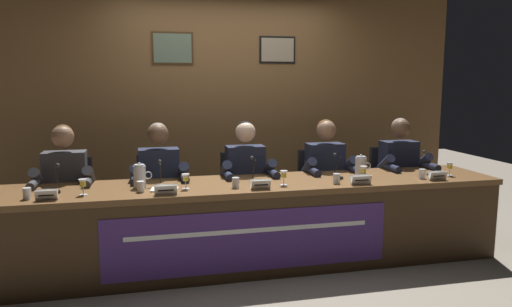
% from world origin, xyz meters
% --- Properties ---
extents(ground_plane, '(12.00, 12.00, 0.00)m').
position_xyz_m(ground_plane, '(0.00, 0.00, 0.00)').
color(ground_plane, gray).
extents(wall_back_panelled, '(5.53, 0.14, 2.60)m').
position_xyz_m(wall_back_panelled, '(-0.00, 1.53, 1.30)').
color(wall_back_panelled, brown).
rests_on(wall_back_panelled, ground_plane).
extents(conference_table, '(4.33, 0.78, 0.73)m').
position_xyz_m(conference_table, '(-0.00, -0.12, 0.51)').
color(conference_table, brown).
rests_on(conference_table, ground_plane).
extents(chair_far_left, '(0.44, 0.45, 0.90)m').
position_xyz_m(chair_far_left, '(-1.61, 0.57, 0.43)').
color(chair_far_left, black).
rests_on(chair_far_left, ground_plane).
extents(panelist_far_left, '(0.51, 0.48, 1.22)m').
position_xyz_m(panelist_far_left, '(-1.61, 0.37, 0.71)').
color(panelist_far_left, black).
rests_on(panelist_far_left, ground_plane).
extents(nameplate_far_left, '(0.15, 0.06, 0.08)m').
position_xyz_m(nameplate_far_left, '(-1.64, -0.27, 0.77)').
color(nameplate_far_left, white).
rests_on(nameplate_far_left, conference_table).
extents(juice_glass_far_left, '(0.06, 0.06, 0.12)m').
position_xyz_m(juice_glass_far_left, '(-1.40, -0.16, 0.82)').
color(juice_glass_far_left, white).
rests_on(juice_glass_far_left, conference_table).
extents(water_cup_far_left, '(0.06, 0.06, 0.08)m').
position_xyz_m(water_cup_far_left, '(-1.78, -0.20, 0.77)').
color(water_cup_far_left, silver).
rests_on(water_cup_far_left, conference_table).
extents(microphone_far_left, '(0.06, 0.17, 0.22)m').
position_xyz_m(microphone_far_left, '(-1.61, -0.01, 0.80)').
color(microphone_far_left, black).
rests_on(microphone_far_left, conference_table).
extents(chair_left, '(0.44, 0.45, 0.90)m').
position_xyz_m(chair_left, '(-0.81, 0.57, 0.43)').
color(chair_left, black).
rests_on(chair_left, ground_plane).
extents(panelist_left, '(0.51, 0.48, 1.22)m').
position_xyz_m(panelist_left, '(-0.81, 0.37, 0.71)').
color(panelist_left, black).
rests_on(panelist_left, ground_plane).
extents(nameplate_left, '(0.17, 0.06, 0.08)m').
position_xyz_m(nameplate_left, '(-0.78, -0.30, 0.77)').
color(nameplate_left, white).
rests_on(nameplate_left, conference_table).
extents(juice_glass_left, '(0.06, 0.06, 0.12)m').
position_xyz_m(juice_glass_left, '(-0.61, -0.13, 0.82)').
color(juice_glass_left, white).
rests_on(juice_glass_left, conference_table).
extents(water_cup_left, '(0.06, 0.06, 0.08)m').
position_xyz_m(water_cup_left, '(-0.97, -0.15, 0.77)').
color(water_cup_left, silver).
rests_on(water_cup_left, conference_table).
extents(microphone_left, '(0.06, 0.17, 0.22)m').
position_xyz_m(microphone_left, '(-0.81, -0.02, 0.80)').
color(microphone_left, black).
rests_on(microphone_left, conference_table).
extents(chair_center, '(0.44, 0.45, 0.90)m').
position_xyz_m(chair_center, '(0.00, 0.57, 0.43)').
color(chair_center, black).
rests_on(chair_center, ground_plane).
extents(panelist_center, '(0.51, 0.48, 1.22)m').
position_xyz_m(panelist_center, '(0.00, 0.37, 0.71)').
color(panelist_center, black).
rests_on(panelist_center, ground_plane).
extents(nameplate_center, '(0.16, 0.06, 0.08)m').
position_xyz_m(nameplate_center, '(-0.03, -0.28, 0.77)').
color(nameplate_center, white).
rests_on(nameplate_center, conference_table).
extents(juice_glass_center, '(0.06, 0.06, 0.12)m').
position_xyz_m(juice_glass_center, '(0.20, -0.17, 0.82)').
color(juice_glass_center, white).
rests_on(juice_glass_center, conference_table).
extents(water_cup_center, '(0.06, 0.06, 0.08)m').
position_xyz_m(water_cup_center, '(-0.21, -0.17, 0.77)').
color(water_cup_center, silver).
rests_on(water_cup_center, conference_table).
extents(microphone_center, '(0.06, 0.17, 0.22)m').
position_xyz_m(microphone_center, '(-0.02, -0.00, 0.80)').
color(microphone_center, black).
rests_on(microphone_center, conference_table).
extents(chair_right, '(0.44, 0.45, 0.90)m').
position_xyz_m(chair_right, '(0.81, 0.57, 0.43)').
color(chair_right, black).
rests_on(chair_right, ground_plane).
extents(panelist_right, '(0.51, 0.48, 1.22)m').
position_xyz_m(panelist_right, '(0.81, 0.37, 0.71)').
color(panelist_right, black).
rests_on(panelist_right, ground_plane).
extents(nameplate_right, '(0.18, 0.06, 0.08)m').
position_xyz_m(nameplate_right, '(0.84, -0.29, 0.77)').
color(nameplate_right, white).
rests_on(nameplate_right, conference_table).
extents(juice_glass_right, '(0.06, 0.06, 0.12)m').
position_xyz_m(juice_glass_right, '(0.94, -0.13, 0.82)').
color(juice_glass_right, white).
rests_on(juice_glass_right, conference_table).
extents(water_cup_right, '(0.06, 0.06, 0.08)m').
position_xyz_m(water_cup_right, '(0.66, -0.21, 0.77)').
color(water_cup_right, silver).
rests_on(water_cup_right, conference_table).
extents(microphone_right, '(0.06, 0.17, 0.22)m').
position_xyz_m(microphone_right, '(0.76, 0.00, 0.80)').
color(microphone_right, black).
rests_on(microphone_right, conference_table).
extents(chair_far_right, '(0.44, 0.45, 0.90)m').
position_xyz_m(chair_far_right, '(1.61, 0.57, 0.43)').
color(chair_far_right, black).
rests_on(chair_far_right, ground_plane).
extents(panelist_far_right, '(0.51, 0.48, 1.22)m').
position_xyz_m(panelist_far_right, '(1.61, 0.37, 0.71)').
color(panelist_far_right, black).
rests_on(panelist_far_right, ground_plane).
extents(nameplate_far_right, '(0.16, 0.06, 0.08)m').
position_xyz_m(nameplate_far_right, '(1.58, -0.28, 0.77)').
color(nameplate_far_right, white).
rests_on(nameplate_far_right, conference_table).
extents(juice_glass_far_right, '(0.06, 0.06, 0.12)m').
position_xyz_m(juice_glass_far_right, '(1.80, -0.13, 0.82)').
color(juice_glass_far_right, white).
rests_on(juice_glass_far_right, conference_table).
extents(water_cup_far_right, '(0.06, 0.06, 0.08)m').
position_xyz_m(water_cup_far_right, '(1.49, -0.18, 0.77)').
color(water_cup_far_right, silver).
rests_on(water_cup_far_right, conference_table).
extents(microphone_far_right, '(0.06, 0.17, 0.22)m').
position_xyz_m(microphone_far_right, '(1.65, -0.02, 0.80)').
color(microphone_far_right, black).
rests_on(microphone_far_right, conference_table).
extents(water_pitcher_left_side, '(0.15, 0.10, 0.21)m').
position_xyz_m(water_pitcher_left_side, '(-0.97, 0.01, 0.83)').
color(water_pitcher_left_side, silver).
rests_on(water_pitcher_left_side, conference_table).
extents(water_pitcher_right_side, '(0.15, 0.10, 0.21)m').
position_xyz_m(water_pitcher_right_side, '(0.98, -0.00, 0.83)').
color(water_pitcher_right_side, silver).
rests_on(water_pitcher_right_side, conference_table).
extents(document_stack_left, '(0.23, 0.18, 0.01)m').
position_xyz_m(document_stack_left, '(-0.78, -0.13, 0.74)').
color(document_stack_left, white).
rests_on(document_stack_left, conference_table).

